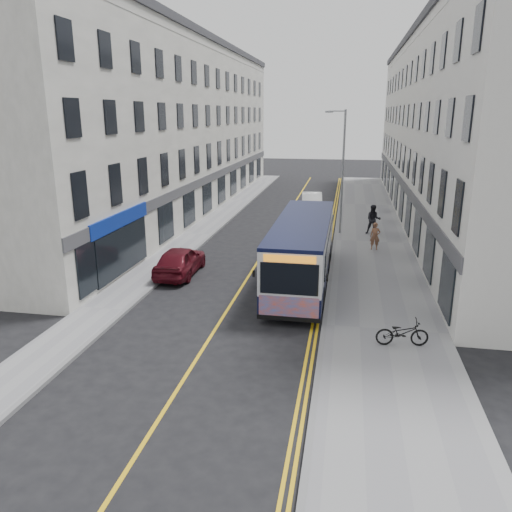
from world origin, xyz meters
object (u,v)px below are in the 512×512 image
at_px(city_bus, 302,249).
at_px(car_white, 312,202).
at_px(pedestrian_near, 375,236).
at_px(pedestrian_far, 373,220).
at_px(bicycle, 402,333).
at_px(streetlamp, 342,168).
at_px(car_maroon, 180,261).

distance_m(city_bus, car_white, 17.96).
distance_m(pedestrian_near, pedestrian_far, 3.93).
bearing_deg(bicycle, car_white, 4.06).
xyz_separation_m(bicycle, pedestrian_far, (-0.32, 16.53, 0.50)).
bearing_deg(pedestrian_far, streetlamp, -178.27).
relative_size(city_bus, pedestrian_near, 6.64).
height_order(streetlamp, car_white, streetlamp).
bearing_deg(city_bus, pedestrian_far, 70.29).
bearing_deg(car_maroon, pedestrian_far, -134.75).
xyz_separation_m(pedestrian_far, car_maroon, (-9.77, -10.13, -0.36)).
xyz_separation_m(pedestrian_near, car_white, (-4.52, 11.52, -0.16)).
xyz_separation_m(car_white, car_maroon, (-5.20, -17.73, -0.03)).
height_order(streetlamp, pedestrian_far, streetlamp).
height_order(pedestrian_near, car_white, pedestrian_near).
relative_size(pedestrian_far, car_maroon, 0.45).
distance_m(streetlamp, car_maroon, 13.13).
distance_m(pedestrian_near, car_maroon, 11.53).
relative_size(bicycle, pedestrian_far, 0.92).
distance_m(car_white, car_maroon, 18.47).
xyz_separation_m(streetlamp, car_white, (-2.37, 7.64, -3.62)).
relative_size(streetlamp, pedestrian_far, 4.14).
bearing_deg(pedestrian_far, car_white, 121.79).
bearing_deg(city_bus, car_white, 92.81).
bearing_deg(car_white, city_bus, -92.64).
bearing_deg(streetlamp, car_maroon, -126.87).
height_order(pedestrian_far, car_white, pedestrian_far).
bearing_deg(pedestrian_near, streetlamp, 120.11).
xyz_separation_m(city_bus, pedestrian_far, (3.70, 10.31, -0.59)).
distance_m(bicycle, pedestrian_near, 12.62).
xyz_separation_m(streetlamp, pedestrian_far, (2.20, 0.04, -3.30)).
height_order(city_bus, bicycle, city_bus).
relative_size(streetlamp, car_white, 1.74).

